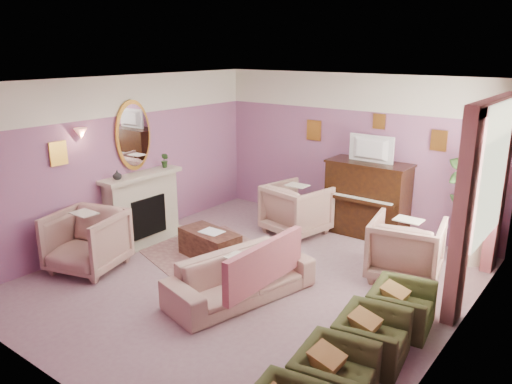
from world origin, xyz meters
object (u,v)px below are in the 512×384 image
Objects in this scene: floral_armchair_front at (87,238)px; olive_chair_b at (335,369)px; side_table at (468,240)px; sofa at (241,269)px; floral_armchair_right at (406,246)px; television at (369,147)px; olive_chair_d at (402,301)px; olive_chair_c at (372,331)px; piano at (367,200)px; coffee_table at (210,245)px; floral_armchair_left at (297,206)px.

floral_armchair_front reaches higher than olive_chair_b.
floral_armchair_front is 1.44× the size of side_table.
sofa is 2.02× the size of floral_armchair_right.
olive_chair_d is at bearing -56.44° from television.
olive_chair_d is at bearing 90.00° from olive_chair_c.
piano is 1.77× the size of olive_chair_d.
coffee_table is at bearing -122.02° from television.
floral_armchair_left reaches higher than olive_chair_d.
olive_chair_c is at bearing -16.43° from coffee_table.
television is 3.17m from coffee_table.
sofa is 2.24m from olive_chair_b.
piano reaches higher than sofa.
coffee_table is at bearing 151.14° from olive_chair_b.
side_table is at bearing -3.28° from piano.
television is 4.81m from floral_armchair_front.
olive_chair_b is at bearing -68.27° from piano.
side_table is at bearing 56.18° from sofa.
floral_armchair_left is 3.60m from floral_armchair_front.
sofa is (-0.30, -3.19, -0.24)m from piano.
piano is 2.93m from coffee_table.
floral_armchair_right is at bearing 33.67° from floral_armchair_front.
olive_chair_b is (1.69, -4.18, -1.26)m from television.
piano is 1.25m from floral_armchair_left.
olive_chair_c is (1.69, -3.41, -0.31)m from piano.
floral_armchair_right is 1.32m from side_table.
sofa is (1.22, -0.72, 0.19)m from coffee_table.
sofa is at bearing 16.43° from floral_armchair_front.
olive_chair_c is (4.37, 0.48, -0.16)m from floral_armchair_front.
television is at bearing 178.33° from side_table.
floral_armchair_right is (1.52, 1.90, 0.09)m from sofa.
olive_chair_c is (1.98, -0.22, -0.07)m from sofa.
floral_armchair_front is 4.38m from olive_chair_b.
olive_chair_b is at bearing -90.00° from olive_chair_d.
olive_chair_d is (0.00, 1.64, 0.00)m from olive_chair_b.
television reaches higher than olive_chair_c.
coffee_table is 3.34m from olive_chair_c.
floral_armchair_left is at bearing 74.47° from coffee_table.
sofa reaches higher than coffee_table.
floral_armchair_right is at bearing -14.72° from floral_armchair_left.
floral_armchair_right is at bearing -45.47° from television.
olive_chair_b is at bearing -68.04° from television.
piano reaches higher than side_table.
coffee_table is at bearing 163.57° from olive_chair_c.
olive_chair_d is (1.69, -2.54, -1.26)m from television.
piano is 3.21m from sofa.
olive_chair_c is at bearing 6.30° from floral_armchair_front.
television is 2.06m from floral_armchair_right.
olive_chair_c is 1.13× the size of side_table.
piano is at bearing 34.54° from floral_armchair_left.
floral_armchair_right is 1.27× the size of olive_chair_b.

